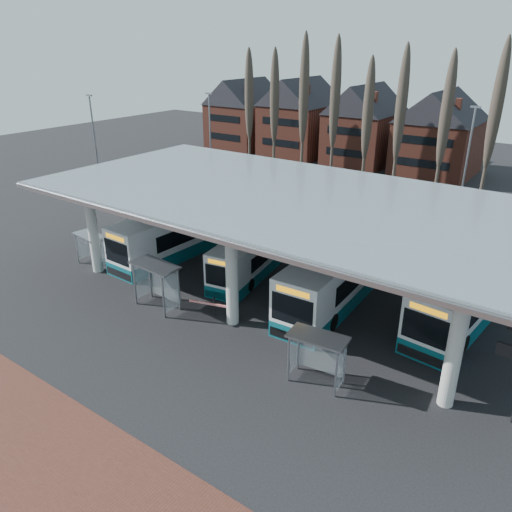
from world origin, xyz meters
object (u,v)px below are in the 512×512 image
Objects in this scene: shelter_1 at (158,275)px; shelter_2 at (318,348)px; bus_0 at (186,230)px; bus_1 at (259,249)px; bus_2 at (344,270)px; bus_3 at (472,289)px; shelter_0 at (92,243)px.

shelter_1 is 11.39m from shelter_2.
bus_0 reaches higher than bus_1.
bus_2 reaches higher than bus_0.
bus_3 is (13.87, 1.77, 0.24)m from bus_1.
bus_3 is at bearing 35.91° from shelter_1.
bus_2 is at bearing 46.28° from shelter_1.
bus_0 is 0.99× the size of bus_3.
bus_3 is at bearing 62.55° from shelter_2.
shelter_1 is at bearing -141.93° from bus_3.
bus_3 is 18.39m from shelter_1.
bus_3 is 4.50× the size of shelter_2.
bus_3 is at bearing 13.75° from bus_2.
shelter_2 is (19.60, -2.41, 0.14)m from shelter_0.
bus_1 is 13.17m from shelter_2.
bus_1 is 3.87× the size of shelter_2.
bus_2 is 4.94× the size of shelter_0.
bus_0 is 13.07m from bus_2.
shelter_0 is at bearing -119.01° from bus_0.
bus_0 reaches higher than bus_3.
shelter_1 is at bearing -139.89° from bus_2.
bus_2 is at bearing 3.38° from bus_0.
shelter_0 is at bearing -162.19° from bus_2.
bus_3 is at bearing 26.37° from shelter_0.
shelter_1 is (-8.39, -7.74, 0.35)m from bus_2.
shelter_0 is 19.75m from shelter_2.
bus_2 is at bearing -157.92° from bus_3.
bus_1 reaches higher than shelter_2.
bus_1 is 8.25m from shelter_1.
shelter_2 is at bearing -105.64° from bus_3.
bus_2 is at bearing 27.57° from shelter_0.
bus_0 reaches higher than shelter_2.
shelter_0 is (-16.63, -6.18, -0.00)m from bus_2.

